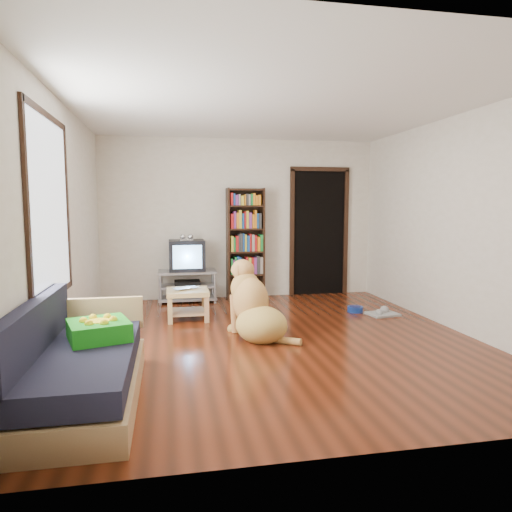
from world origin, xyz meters
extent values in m
plane|color=#5B220F|center=(0.00, 0.00, 0.00)|extent=(5.00, 5.00, 0.00)
plane|color=white|center=(0.00, 0.00, 2.60)|extent=(5.00, 5.00, 0.00)
plane|color=silver|center=(0.00, 2.50, 1.30)|extent=(4.50, 0.00, 4.50)
plane|color=silver|center=(0.00, -2.50, 1.30)|extent=(4.50, 0.00, 4.50)
plane|color=silver|center=(-2.25, 0.00, 1.30)|extent=(0.00, 5.00, 5.00)
plane|color=silver|center=(2.25, 0.00, 1.30)|extent=(0.00, 5.00, 5.00)
cube|color=green|center=(-1.75, -1.13, 0.50)|extent=(0.57, 0.57, 0.15)
imported|color=silver|center=(-0.94, 1.08, 0.41)|extent=(0.41, 0.36, 0.03)
cylinder|color=navy|center=(1.43, 1.07, 0.04)|extent=(0.22, 0.22, 0.08)
cube|color=#AAAAAA|center=(1.73, 0.82, 0.01)|extent=(0.45, 0.38, 0.03)
cube|color=white|center=(-2.23, -0.50, 1.50)|extent=(0.02, 1.30, 1.60)
cube|color=black|center=(-2.23, -0.50, 2.32)|extent=(0.03, 1.42, 0.06)
cube|color=black|center=(-2.23, -0.50, 0.68)|extent=(0.03, 1.42, 0.06)
cube|color=black|center=(-2.23, -1.20, 1.50)|extent=(0.03, 0.06, 1.70)
cube|color=black|center=(-2.23, 0.20, 1.50)|extent=(0.03, 0.06, 1.70)
cube|color=black|center=(1.35, 2.48, 1.05)|extent=(0.90, 0.02, 2.10)
cube|color=black|center=(0.87, 2.47, 1.05)|extent=(0.07, 0.05, 2.14)
cube|color=black|center=(1.83, 2.47, 1.05)|extent=(0.07, 0.05, 2.14)
cube|color=black|center=(1.35, 2.47, 2.13)|extent=(1.03, 0.05, 0.07)
cube|color=#99999E|center=(-0.90, 2.25, 0.48)|extent=(0.90, 0.45, 0.04)
cube|color=#99999E|center=(-0.90, 2.25, 0.25)|extent=(0.86, 0.42, 0.03)
cube|color=#99999E|center=(-0.90, 2.25, 0.06)|extent=(0.90, 0.45, 0.04)
cylinder|color=#99999E|center=(-1.32, 2.05, 0.25)|extent=(0.04, 0.04, 0.50)
cylinder|color=#99999E|center=(-0.48, 2.05, 0.25)|extent=(0.04, 0.04, 0.50)
cylinder|color=#99999E|center=(-1.32, 2.45, 0.25)|extent=(0.04, 0.04, 0.50)
cylinder|color=#99999E|center=(-0.48, 2.45, 0.25)|extent=(0.04, 0.04, 0.50)
cube|color=black|center=(-0.90, 2.25, 0.30)|extent=(0.40, 0.30, 0.07)
cube|color=black|center=(-0.90, 2.25, 0.74)|extent=(0.55, 0.48, 0.48)
cube|color=black|center=(-0.90, 2.45, 0.74)|extent=(0.40, 0.14, 0.36)
cube|color=#8CBFF2|center=(-0.90, 2.00, 0.74)|extent=(0.44, 0.02, 0.36)
cube|color=silver|center=(-0.90, 2.20, 0.99)|extent=(0.20, 0.07, 0.02)
sphere|color=silver|center=(-0.96, 2.20, 1.04)|extent=(0.09, 0.09, 0.09)
sphere|color=silver|center=(-0.84, 2.20, 1.04)|extent=(0.09, 0.09, 0.09)
cube|color=black|center=(-0.23, 2.34, 0.90)|extent=(0.03, 0.30, 1.80)
cube|color=black|center=(0.34, 2.34, 0.90)|extent=(0.03, 0.30, 1.80)
cube|color=black|center=(0.05, 2.48, 0.90)|extent=(0.60, 0.02, 1.80)
cube|color=black|center=(0.05, 2.34, 0.03)|extent=(0.56, 0.28, 0.02)
cube|color=black|center=(0.05, 2.34, 0.40)|extent=(0.56, 0.28, 0.03)
cube|color=black|center=(0.05, 2.34, 0.77)|extent=(0.56, 0.28, 0.02)
cube|color=black|center=(0.05, 2.34, 1.14)|extent=(0.56, 0.28, 0.02)
cube|color=black|center=(0.05, 2.34, 1.51)|extent=(0.56, 0.28, 0.02)
cube|color=black|center=(0.05, 2.34, 1.77)|extent=(0.56, 0.28, 0.02)
cube|color=tan|center=(-1.83, -1.40, 0.11)|extent=(0.80, 1.80, 0.22)
cube|color=#1E1E2D|center=(-1.83, -1.40, 0.33)|extent=(0.74, 1.74, 0.18)
cube|color=#1E1E2D|center=(-2.17, -1.40, 0.60)|extent=(0.12, 1.74, 0.40)
cube|color=tan|center=(-1.83, -0.54, 0.50)|extent=(0.80, 0.06, 0.30)
cube|color=tan|center=(-0.94, 1.11, 0.37)|extent=(0.55, 0.55, 0.06)
cube|color=tan|center=(-0.94, 1.11, 0.10)|extent=(0.45, 0.45, 0.03)
cube|color=tan|center=(-1.18, 0.87, 0.17)|extent=(0.06, 0.06, 0.34)
cube|color=tan|center=(-0.71, 0.87, 0.17)|extent=(0.06, 0.06, 0.34)
cube|color=tan|center=(-1.18, 1.34, 0.17)|extent=(0.06, 0.06, 0.34)
cube|color=tan|center=(-0.71, 1.34, 0.17)|extent=(0.06, 0.06, 0.34)
ellipsoid|color=gold|center=(-0.16, -0.03, 0.18)|extent=(0.77, 0.79, 0.42)
ellipsoid|color=tan|center=(-0.25, 0.18, 0.41)|extent=(0.55, 0.57, 0.56)
ellipsoid|color=tan|center=(-0.29, 0.28, 0.54)|extent=(0.46, 0.44, 0.40)
ellipsoid|color=tan|center=(-0.32, 0.34, 0.76)|extent=(0.35, 0.36, 0.25)
ellipsoid|color=tan|center=(-0.37, 0.47, 0.73)|extent=(0.18, 0.24, 0.10)
sphere|color=black|center=(-0.41, 0.56, 0.73)|extent=(0.05, 0.05, 0.05)
ellipsoid|color=#BD8B48|center=(-0.39, 0.27, 0.75)|extent=(0.09, 0.10, 0.17)
ellipsoid|color=tan|center=(-0.21, 0.34, 0.75)|extent=(0.09, 0.10, 0.17)
cylinder|color=tan|center=(-0.42, 0.35, 0.23)|extent=(0.14, 0.16, 0.46)
cylinder|color=tan|center=(-0.25, 0.42, 0.23)|extent=(0.14, 0.16, 0.46)
sphere|color=tan|center=(-0.44, 0.40, 0.02)|extent=(0.12, 0.12, 0.12)
sphere|color=tan|center=(-0.27, 0.47, 0.02)|extent=(0.12, 0.12, 0.12)
cylinder|color=tan|center=(0.06, -0.21, 0.03)|extent=(0.36, 0.31, 0.09)
camera|label=1|loc=(-1.17, -4.96, 1.51)|focal=32.00mm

